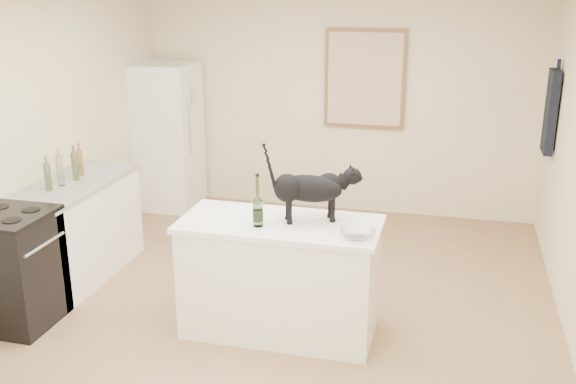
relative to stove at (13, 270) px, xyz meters
The scene contains 18 objects.
floor 2.09m from the stove, 17.10° to the left, with size 5.50×5.50×0.00m, color #977050.
wall_back 3.97m from the stove, 59.80° to the left, with size 4.50×4.50×0.00m, color beige.
wall_front 3.02m from the stove, 47.79° to the right, with size 4.50×4.50×0.00m, color beige.
wall_left 1.08m from the stove, 116.57° to the left, with size 5.50×5.50×0.00m, color beige.
island_base 2.09m from the stove, 11.04° to the left, with size 1.44×0.67×0.86m, color white.
island_top 2.13m from the stove, 11.04° to the left, with size 1.50×0.70×0.04m, color white.
left_cabinets 0.90m from the stove, 90.00° to the left, with size 0.60×1.40×0.86m, color white.
left_countertop 1.00m from the stove, 90.00° to the left, with size 0.62×1.44×0.04m, color gray.
stove is the anchor object (origin of this frame).
fridge 2.98m from the stove, 90.00° to the left, with size 0.68×0.68×1.70m, color white.
artwork_frame 4.16m from the stove, 55.87° to the left, with size 0.90×0.03×1.10m, color brown.
artwork_canvas 4.14m from the stove, 55.73° to the left, with size 0.82×0.00×1.02m, color beige.
hanging_garment 5.01m from the stove, 32.62° to the left, with size 0.08×0.34×0.80m, color black.
black_cat 2.40m from the stove, 11.90° to the left, with size 0.64×0.19×0.45m, color black, non-canonical shape.
wine_bottle 2.04m from the stove, ahead, with size 0.07×0.07×0.35m, color #255823.
glass_bowl 2.71m from the stove, ahead, with size 0.25×0.25×0.06m, color white.
fridge_paper 3.12m from the stove, 83.36° to the left, with size 0.01×0.14×0.18m, color silver.
counter_bottle_cluster 1.05m from the stove, 91.41° to the left, with size 0.12×0.53×0.27m.
Camera 1 is at (1.29, -4.64, 2.63)m, focal length 41.26 mm.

